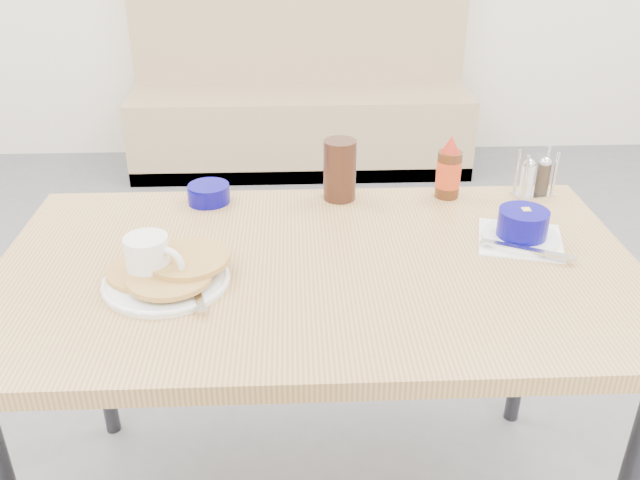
{
  "coord_description": "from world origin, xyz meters",
  "views": [
    {
      "loc": [
        -0.05,
        -1.03,
        1.5
      ],
      "look_at": [
        0.0,
        0.25,
        0.82
      ],
      "focal_mm": 38.0,
      "sensor_mm": 36.0,
      "label": 1
    }
  ],
  "objects_px": {
    "pancake_plate": "(168,275)",
    "syrup_bottle": "(449,171)",
    "booth_bench": "(301,105)",
    "creamer_bowl": "(206,195)",
    "coffee_mug": "(150,259)",
    "condiment_caddy": "(535,180)",
    "amber_tumbler": "(340,170)",
    "grits_setting": "(522,228)",
    "butter_bowl": "(209,194)",
    "dining_table": "(318,287)"
  },
  "relations": [
    {
      "from": "pancake_plate",
      "to": "syrup_bottle",
      "type": "distance_m",
      "value": 0.78
    },
    {
      "from": "booth_bench",
      "to": "creamer_bowl",
      "type": "distance_m",
      "value": 2.27
    },
    {
      "from": "coffee_mug",
      "to": "condiment_caddy",
      "type": "height_order",
      "value": "condiment_caddy"
    },
    {
      "from": "booth_bench",
      "to": "amber_tumbler",
      "type": "xyz_separation_m",
      "value": [
        0.07,
        -2.19,
        0.49
      ]
    },
    {
      "from": "pancake_plate",
      "to": "syrup_bottle",
      "type": "bearing_deg",
      "value": 31.32
    },
    {
      "from": "amber_tumbler",
      "to": "syrup_bottle",
      "type": "relative_size",
      "value": 0.95
    },
    {
      "from": "grits_setting",
      "to": "creamer_bowl",
      "type": "distance_m",
      "value": 0.79
    },
    {
      "from": "grits_setting",
      "to": "pancake_plate",
      "type": "bearing_deg",
      "value": -169.2
    },
    {
      "from": "butter_bowl",
      "to": "syrup_bottle",
      "type": "relative_size",
      "value": 0.64
    },
    {
      "from": "butter_bowl",
      "to": "pancake_plate",
      "type": "bearing_deg",
      "value": -96.53
    },
    {
      "from": "syrup_bottle",
      "to": "pancake_plate",
      "type": "bearing_deg",
      "value": -148.68
    },
    {
      "from": "dining_table",
      "to": "butter_bowl",
      "type": "height_order",
      "value": "butter_bowl"
    },
    {
      "from": "grits_setting",
      "to": "creamer_bowl",
      "type": "relative_size",
      "value": 2.55
    },
    {
      "from": "booth_bench",
      "to": "pancake_plate",
      "type": "distance_m",
      "value": 2.65
    },
    {
      "from": "pancake_plate",
      "to": "condiment_caddy",
      "type": "xyz_separation_m",
      "value": [
        0.9,
        0.41,
        0.02
      ]
    },
    {
      "from": "dining_table",
      "to": "coffee_mug",
      "type": "bearing_deg",
      "value": -170.31
    },
    {
      "from": "butter_bowl",
      "to": "dining_table",
      "type": "bearing_deg",
      "value": -50.93
    },
    {
      "from": "dining_table",
      "to": "coffee_mug",
      "type": "height_order",
      "value": "coffee_mug"
    },
    {
      "from": "pancake_plate",
      "to": "booth_bench",
      "type": "bearing_deg",
      "value": 83.11
    },
    {
      "from": "grits_setting",
      "to": "amber_tumbler",
      "type": "relative_size",
      "value": 1.52
    },
    {
      "from": "booth_bench",
      "to": "butter_bowl",
      "type": "height_order",
      "value": "booth_bench"
    },
    {
      "from": "condiment_caddy",
      "to": "syrup_bottle",
      "type": "bearing_deg",
      "value": 167.2
    },
    {
      "from": "grits_setting",
      "to": "butter_bowl",
      "type": "relative_size",
      "value": 2.27
    },
    {
      "from": "booth_bench",
      "to": "condiment_caddy",
      "type": "xyz_separation_m",
      "value": [
        0.58,
        -2.19,
        0.45
      ]
    },
    {
      "from": "coffee_mug",
      "to": "creamer_bowl",
      "type": "xyz_separation_m",
      "value": [
        0.07,
        0.38,
        -0.03
      ]
    },
    {
      "from": "condiment_caddy",
      "to": "butter_bowl",
      "type": "bearing_deg",
      "value": 167.8
    },
    {
      "from": "butter_bowl",
      "to": "booth_bench",
      "type": "bearing_deg",
      "value": 83.05
    },
    {
      "from": "dining_table",
      "to": "amber_tumbler",
      "type": "height_order",
      "value": "amber_tumbler"
    },
    {
      "from": "coffee_mug",
      "to": "grits_setting",
      "type": "height_order",
      "value": "coffee_mug"
    },
    {
      "from": "butter_bowl",
      "to": "amber_tumbler",
      "type": "relative_size",
      "value": 0.67
    },
    {
      "from": "grits_setting",
      "to": "creamer_bowl",
      "type": "height_order",
      "value": "grits_setting"
    },
    {
      "from": "coffee_mug",
      "to": "condiment_caddy",
      "type": "relative_size",
      "value": 1.05
    },
    {
      "from": "dining_table",
      "to": "pancake_plate",
      "type": "xyz_separation_m",
      "value": [
        -0.31,
        -0.07,
        0.08
      ]
    },
    {
      "from": "butter_bowl",
      "to": "condiment_caddy",
      "type": "bearing_deg",
      "value": 0.6
    },
    {
      "from": "coffee_mug",
      "to": "condiment_caddy",
      "type": "distance_m",
      "value": 1.01
    },
    {
      "from": "butter_bowl",
      "to": "coffee_mug",
      "type": "bearing_deg",
      "value": -101.44
    },
    {
      "from": "condiment_caddy",
      "to": "coffee_mug",
      "type": "bearing_deg",
      "value": -169.58
    },
    {
      "from": "booth_bench",
      "to": "syrup_bottle",
      "type": "distance_m",
      "value": 2.27
    },
    {
      "from": "booth_bench",
      "to": "butter_bowl",
      "type": "distance_m",
      "value": 2.26
    },
    {
      "from": "creamer_bowl",
      "to": "amber_tumbler",
      "type": "xyz_separation_m",
      "value": [
        0.34,
        0.01,
        0.06
      ]
    },
    {
      "from": "butter_bowl",
      "to": "condiment_caddy",
      "type": "distance_m",
      "value": 0.85
    },
    {
      "from": "dining_table",
      "to": "syrup_bottle",
      "type": "distance_m",
      "value": 0.51
    },
    {
      "from": "booth_bench",
      "to": "pancake_plate",
      "type": "bearing_deg",
      "value": -96.89
    },
    {
      "from": "dining_table",
      "to": "amber_tumbler",
      "type": "distance_m",
      "value": 0.37
    },
    {
      "from": "grits_setting",
      "to": "syrup_bottle",
      "type": "xyz_separation_m",
      "value": [
        -0.12,
        0.26,
        0.04
      ]
    },
    {
      "from": "dining_table",
      "to": "coffee_mug",
      "type": "distance_m",
      "value": 0.37
    },
    {
      "from": "coffee_mug",
      "to": "amber_tumbler",
      "type": "xyz_separation_m",
      "value": [
        0.42,
        0.4,
        0.03
      ]
    },
    {
      "from": "creamer_bowl",
      "to": "syrup_bottle",
      "type": "relative_size",
      "value": 0.57
    },
    {
      "from": "dining_table",
      "to": "creamer_bowl",
      "type": "bearing_deg",
      "value": 130.32
    },
    {
      "from": "coffee_mug",
      "to": "syrup_bottle",
      "type": "relative_size",
      "value": 0.77
    }
  ]
}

